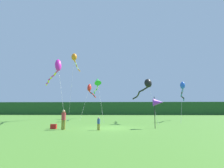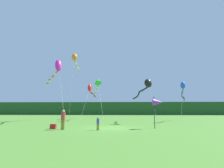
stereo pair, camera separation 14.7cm
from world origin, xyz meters
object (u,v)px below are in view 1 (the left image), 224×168
Objects in this scene: person_child at (99,123)px; kite_orange at (75,58)px; person_adult at (64,118)px; kite_blue at (183,89)px; kite_black at (146,86)px; kite_green at (97,82)px; banner_flag_pole at (158,102)px; kite_magenta at (57,68)px; kite_red at (90,89)px; cooler_box at (54,126)px.

kite_orange is at bearing 112.47° from person_child.
kite_blue is (14.17, 11.43, 3.85)m from person_adult.
person_child is 10.76m from kite_black.
person_child is at bearing -82.27° from kite_green.
kite_orange is (-4.04, 0.95, 4.22)m from kite_green.
person_child is 0.38× the size of banner_flag_pole.
kite_black is at bearing 58.07° from person_child.
kite_green is at bearing 43.87° from kite_magenta.
kite_magenta is at bearing 150.73° from banner_flag_pole.
kite_magenta is (-6.74, 8.37, 6.74)m from person_child.
kite_orange is (-5.83, 14.09, 9.67)m from person_child.
kite_red is at bearing 74.91° from kite_magenta.
kite_orange reaches higher than cooler_box.
kite_blue is 1.09× the size of kite_red.
banner_flag_pole is 14.70m from kite_magenta.
kite_red is at bearing 131.43° from kite_black.
kite_magenta reaches higher than person_adult.
person_adult is 1.42m from cooler_box.
kite_green is 5.92m from kite_orange.
cooler_box is at bearing 150.83° from person_adult.
person_child is 14.34m from kite_green.
kite_green is 6.06m from kite_red.
kite_magenta is at bearing -136.13° from kite_green.
banner_flag_pole is 0.26× the size of kite_orange.
kite_blue is 0.90× the size of kite_green.
kite_orange reaches higher than kite_blue.
kite_orange is (0.92, 5.71, 2.94)m from kite_magenta.
cooler_box is at bearing -141.43° from kite_black.
kite_magenta reaches higher than kite_black.
person_adult is at bearing 173.85° from person_child.
kite_green is (1.30, 12.81, 5.13)m from person_adult.
kite_green is 0.85× the size of kite_orange.
kite_red is at bearing 110.84° from kite_green.
banner_flag_pole is at bearing -48.23° from kite_orange.
person_child is 0.12× the size of kite_green.
kite_black is at bearing -48.57° from kite_red.
banner_flag_pole reaches higher than cooler_box.
person_adult is at bearing -78.71° from kite_orange.
kite_green is 8.56m from kite_black.
kite_magenta is (-2.60, 7.45, 7.14)m from cooler_box.
cooler_box is at bearing 167.42° from person_child.
banner_flag_pole is at bearing -58.37° from kite_green.
kite_orange is at bearing 101.29° from person_adult.
person_child is 0.14× the size of kite_red.
kite_green reaches higher than kite_blue.
kite_red is (-2.15, 5.65, -0.37)m from kite_green.
kite_blue is at bearing 35.44° from cooler_box.
cooler_box is (-1.06, 0.59, -0.73)m from person_adult.
banner_flag_pole is at bearing 16.91° from person_child.
kite_magenta reaches higher than banner_flag_pole.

